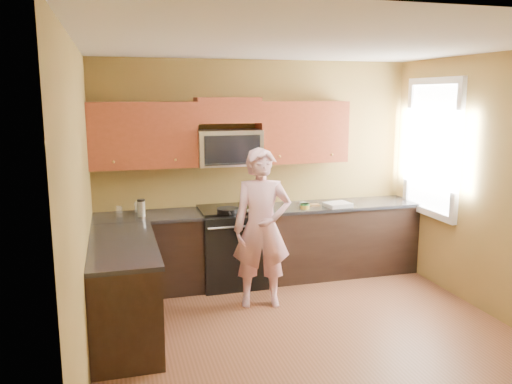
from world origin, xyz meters
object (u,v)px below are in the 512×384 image
object	(u,v)px
butter_tub	(305,209)
travel_mug	(142,216)
frying_pan	(228,213)
woman	(262,228)
stove	(232,246)
microwave	(229,165)

from	to	relation	value
butter_tub	travel_mug	world-z (taller)	travel_mug
frying_pan	butter_tub	distance (m)	0.98
woman	stove	bearing A→B (deg)	114.99
woman	frying_pan	size ratio (longest dim) A/B	3.86
stove	microwave	xyz separation A→B (m)	(0.00, 0.12, 0.97)
stove	butter_tub	size ratio (longest dim) A/B	8.33
microwave	frying_pan	bearing A→B (deg)	-104.60
microwave	woman	world-z (taller)	woman
travel_mug	woman	bearing A→B (deg)	-29.12
butter_tub	travel_mug	xyz separation A→B (m)	(-1.93, 0.14, 0.00)
stove	butter_tub	xyz separation A→B (m)	(0.87, -0.16, 0.45)
stove	travel_mug	distance (m)	1.14
woman	travel_mug	size ratio (longest dim) A/B	8.80
stove	travel_mug	xyz separation A→B (m)	(-1.05, -0.02, 0.45)
stove	butter_tub	bearing A→B (deg)	-10.52
microwave	butter_tub	size ratio (longest dim) A/B	6.67
frying_pan	woman	bearing A→B (deg)	-53.21
frying_pan	butter_tub	size ratio (longest dim) A/B	3.92
stove	frying_pan	size ratio (longest dim) A/B	2.13
frying_pan	travel_mug	distance (m)	0.98
woman	microwave	bearing A→B (deg)	112.99
butter_tub	travel_mug	distance (m)	1.93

